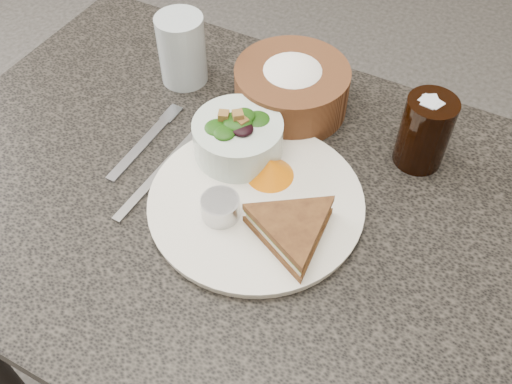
{
  "coord_description": "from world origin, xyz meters",
  "views": [
    {
      "loc": [
        0.28,
        -0.46,
        1.39
      ],
      "look_at": [
        0.04,
        -0.01,
        0.78
      ],
      "focal_mm": 40.0,
      "sensor_mm": 36.0,
      "label": 1
    }
  ],
  "objects_px": {
    "sandwich": "(292,230)",
    "salad_bowl": "(238,133)",
    "dining_table": "(241,313)",
    "dressing_ramekin": "(220,208)",
    "dinner_plate": "(256,202)",
    "cola_glass": "(426,129)",
    "water_glass": "(182,49)",
    "bread_basket": "(292,82)"
  },
  "relations": [
    {
      "from": "dinner_plate",
      "to": "sandwich",
      "type": "distance_m",
      "value": 0.09
    },
    {
      "from": "sandwich",
      "to": "cola_glass",
      "type": "xyz_separation_m",
      "value": [
        0.1,
        0.23,
        0.03
      ]
    },
    {
      "from": "dressing_ramekin",
      "to": "water_glass",
      "type": "relative_size",
      "value": 0.44
    },
    {
      "from": "dressing_ramekin",
      "to": "water_glass",
      "type": "bearing_deg",
      "value": 131.59
    },
    {
      "from": "dressing_ramekin",
      "to": "salad_bowl",
      "type": "bearing_deg",
      "value": 107.86
    },
    {
      "from": "dressing_ramekin",
      "to": "bread_basket",
      "type": "distance_m",
      "value": 0.26
    },
    {
      "from": "dinner_plate",
      "to": "dressing_ramekin",
      "type": "bearing_deg",
      "value": -122.84
    },
    {
      "from": "salad_bowl",
      "to": "dressing_ramekin",
      "type": "bearing_deg",
      "value": -72.14
    },
    {
      "from": "dining_table",
      "to": "bread_basket",
      "type": "bearing_deg",
      "value": 92.64
    },
    {
      "from": "dinner_plate",
      "to": "bread_basket",
      "type": "xyz_separation_m",
      "value": [
        -0.05,
        0.21,
        0.05
      ]
    },
    {
      "from": "water_glass",
      "to": "dining_table",
      "type": "bearing_deg",
      "value": -42.24
    },
    {
      "from": "cola_glass",
      "to": "water_glass",
      "type": "relative_size",
      "value": 1.05
    },
    {
      "from": "sandwich",
      "to": "cola_glass",
      "type": "relative_size",
      "value": 1.14
    },
    {
      "from": "dinner_plate",
      "to": "water_glass",
      "type": "bearing_deg",
      "value": 141.52
    },
    {
      "from": "sandwich",
      "to": "dressing_ramekin",
      "type": "relative_size",
      "value": 2.69
    },
    {
      "from": "dinner_plate",
      "to": "water_glass",
      "type": "relative_size",
      "value": 2.51
    },
    {
      "from": "cola_glass",
      "to": "water_glass",
      "type": "distance_m",
      "value": 0.42
    },
    {
      "from": "bread_basket",
      "to": "cola_glass",
      "type": "height_order",
      "value": "cola_glass"
    },
    {
      "from": "dining_table",
      "to": "sandwich",
      "type": "relative_size",
      "value": 6.88
    },
    {
      "from": "salad_bowl",
      "to": "bread_basket",
      "type": "height_order",
      "value": "bread_basket"
    },
    {
      "from": "cola_glass",
      "to": "dinner_plate",
      "type": "bearing_deg",
      "value": -131.73
    },
    {
      "from": "dinner_plate",
      "to": "cola_glass",
      "type": "xyz_separation_m",
      "value": [
        0.18,
        0.2,
        0.06
      ]
    },
    {
      "from": "dining_table",
      "to": "salad_bowl",
      "type": "height_order",
      "value": "salad_bowl"
    },
    {
      "from": "sandwich",
      "to": "salad_bowl",
      "type": "relative_size",
      "value": 1.08
    },
    {
      "from": "salad_bowl",
      "to": "dressing_ramekin",
      "type": "height_order",
      "value": "salad_bowl"
    },
    {
      "from": "dressing_ramekin",
      "to": "cola_glass",
      "type": "bearing_deg",
      "value": 49.82
    },
    {
      "from": "dining_table",
      "to": "sandwich",
      "type": "xyz_separation_m",
      "value": [
        0.11,
        -0.04,
        0.41
      ]
    },
    {
      "from": "bread_basket",
      "to": "dinner_plate",
      "type": "bearing_deg",
      "value": -77.33
    },
    {
      "from": "sandwich",
      "to": "dressing_ramekin",
      "type": "xyz_separation_m",
      "value": [
        -0.1,
        -0.01,
        -0.0
      ]
    },
    {
      "from": "bread_basket",
      "to": "water_glass",
      "type": "height_order",
      "value": "water_glass"
    },
    {
      "from": "salad_bowl",
      "to": "bread_basket",
      "type": "distance_m",
      "value": 0.14
    },
    {
      "from": "dinner_plate",
      "to": "water_glass",
      "type": "height_order",
      "value": "water_glass"
    },
    {
      "from": "dinner_plate",
      "to": "cola_glass",
      "type": "distance_m",
      "value": 0.27
    },
    {
      "from": "water_glass",
      "to": "cola_glass",
      "type": "bearing_deg",
      "value": 0.38
    },
    {
      "from": "dining_table",
      "to": "dressing_ramekin",
      "type": "bearing_deg",
      "value": -81.52
    },
    {
      "from": "sandwich",
      "to": "dining_table",
      "type": "bearing_deg",
      "value": -175.9
    },
    {
      "from": "dressing_ramekin",
      "to": "water_glass",
      "type": "height_order",
      "value": "water_glass"
    },
    {
      "from": "sandwich",
      "to": "water_glass",
      "type": "height_order",
      "value": "water_glass"
    },
    {
      "from": "dressing_ramekin",
      "to": "cola_glass",
      "type": "relative_size",
      "value": 0.42
    },
    {
      "from": "dinner_plate",
      "to": "sandwich",
      "type": "xyz_separation_m",
      "value": [
        0.07,
        -0.04,
        0.03
      ]
    },
    {
      "from": "dining_table",
      "to": "cola_glass",
      "type": "xyz_separation_m",
      "value": [
        0.21,
        0.19,
        0.44
      ]
    },
    {
      "from": "dining_table",
      "to": "dressing_ramekin",
      "type": "relative_size",
      "value": 18.54
    }
  ]
}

